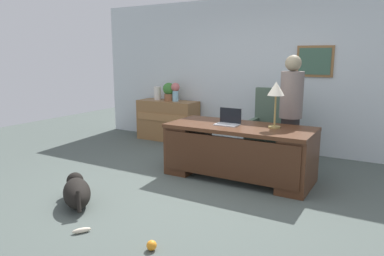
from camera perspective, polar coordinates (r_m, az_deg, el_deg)
The scene contains 15 objects.
ground_plane at distance 4.61m, azimuth -0.42°, elevation -9.99°, with size 12.00×12.00×0.00m, color #4C5651.
back_wall at distance 6.67m, azimuth 11.15°, elevation 8.33°, with size 7.00×0.16×2.70m.
desk at distance 5.01m, azimuth 7.34°, elevation -3.42°, with size 1.99×0.87×0.74m.
credenza at distance 7.29m, azimuth -3.84°, elevation 1.22°, with size 1.23×0.50×0.80m.
armchair at distance 5.89m, azimuth 12.22°, elevation -0.32°, with size 0.60×0.59×1.17m.
person_standing at distance 5.32m, azimuth 15.33°, elevation 2.25°, with size 0.32×0.32×1.69m.
dog_lying at distance 4.39m, azimuth -17.78°, elevation -9.53°, with size 0.70×0.64×0.30m.
laptop at distance 5.01m, azimuth 5.81°, elevation 1.17°, with size 0.32×0.22×0.22m.
desk_lamp at distance 4.82m, azimuth 13.14°, elevation 5.62°, with size 0.22×0.22×0.61m.
vase_with_flowers at distance 7.11m, azimuth -2.64°, elevation 5.95°, with size 0.17×0.17×0.36m.
vase_empty at distance 7.35m, azimuth -5.47°, elevation 5.50°, with size 0.14×0.14×0.27m, color silver.
potted_plant at distance 7.19m, azimuth -3.68°, elevation 5.88°, with size 0.24×0.24×0.36m.
dog_toy_ball at distance 3.34m, azimuth -6.41°, elevation -17.96°, with size 0.09×0.09×0.09m, color orange.
dog_toy_bone at distance 3.76m, azimuth -17.06°, elevation -15.22°, with size 0.18×0.05×0.05m, color beige.
dog_toy_plush at distance 4.86m, azimuth -16.81°, elevation -9.04°, with size 0.18×0.05×0.05m, color orange.
Camera 1 is at (2.19, -3.70, 1.68)m, focal length 33.72 mm.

